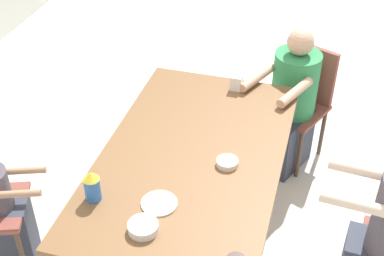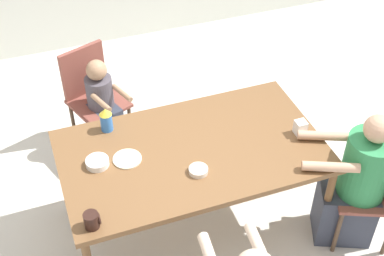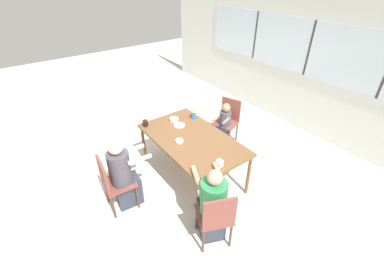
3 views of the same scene
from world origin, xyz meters
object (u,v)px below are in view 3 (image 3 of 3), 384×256
person_man_blue_shirt (124,176)px  bowl_cereal (179,141)px  chair_for_man_blue_shirt (112,181)px  chair_for_woman_green_shirt (216,216)px  person_toddler (224,126)px  coffee_mug (145,123)px  bowl_white_shallow (174,119)px  person_woman_green_shirt (212,206)px  milk_carton_small (220,163)px  chair_for_toddler (228,117)px  sippy_cup (194,114)px

person_man_blue_shirt → bowl_cereal: person_man_blue_shirt is taller
chair_for_man_blue_shirt → chair_for_woman_green_shirt: bearing=35.8°
person_toddler → coffee_mug: (-0.34, -1.42, 0.40)m
chair_for_man_blue_shirt → person_toddler: (-0.27, 2.27, -0.12)m
person_toddler → bowl_white_shallow: bearing=56.9°
coffee_mug → person_woman_green_shirt: bearing=-1.2°
chair_for_man_blue_shirt → bowl_white_shallow: (-0.48, 1.31, 0.26)m
bowl_cereal → milk_carton_small: bearing=8.4°
person_woman_green_shirt → milk_carton_small: size_ratio=11.00×
chair_for_man_blue_shirt → milk_carton_small: (0.83, 1.15, 0.29)m
chair_for_man_blue_shirt → person_man_blue_shirt: person_man_blue_shirt is taller
chair_for_woman_green_shirt → person_man_blue_shirt: bearing=138.6°
chair_for_toddler → coffee_mug: bearing=59.3°
person_toddler → chair_for_man_blue_shirt: bearing=76.4°
coffee_mug → bowl_white_shallow: size_ratio=0.69×
sippy_cup → bowl_white_shallow: (-0.13, -0.31, -0.07)m
chair_for_toddler → milk_carton_small: bearing=112.0°
sippy_cup → chair_for_woman_green_shirt: bearing=-28.4°
chair_for_woman_green_shirt → coffee_mug: chair_for_woman_green_shirt is taller
sippy_cup → bowl_cereal: size_ratio=1.46×
person_woman_green_shirt → milk_carton_small: person_woman_green_shirt is taller
person_toddler → bowl_white_shallow: 1.05m
coffee_mug → milk_carton_small: 1.47m
person_man_blue_shirt → person_toddler: 2.13m
person_toddler → person_woman_green_shirt: bearing=113.0°
milk_carton_small → bowl_cereal: 0.76m
chair_for_woman_green_shirt → person_man_blue_shirt: person_man_blue_shirt is taller
person_woman_green_shirt → milk_carton_small: 0.54m
chair_for_woman_green_shirt → bowl_cereal: (-1.18, 0.29, 0.25)m
bowl_cereal → coffee_mug: bearing=-164.5°
bowl_cereal → chair_for_toddler: bearing=106.3°
bowl_white_shallow → chair_for_toddler: bearing=81.8°
chair_for_woman_green_shirt → milk_carton_small: bearing=70.0°
chair_for_toddler → bowl_white_shallow: bearing=61.4°
sippy_cup → person_woman_green_shirt: bearing=-28.9°
bowl_white_shallow → sippy_cup: bearing=66.7°
chair_for_man_blue_shirt → person_toddler: size_ratio=1.01×
person_man_blue_shirt → sippy_cup: size_ratio=6.44×
bowl_cereal → person_woman_green_shirt: bearing=-12.4°
milk_carton_small → sippy_cup: bearing=158.4°
chair_for_man_blue_shirt → coffee_mug: chair_for_man_blue_shirt is taller
person_man_blue_shirt → bowl_cereal: size_ratio=9.39×
chair_for_toddler → person_toddler: bearing=90.0°
person_man_blue_shirt → bowl_white_shallow: person_man_blue_shirt is taller
sippy_cup → chair_for_man_blue_shirt: bearing=-77.8°
sippy_cup → milk_carton_small: sippy_cup is taller
person_woman_green_shirt → chair_for_toddler: bearing=65.2°
chair_for_man_blue_shirt → person_man_blue_shirt: bearing=90.0°
person_toddler → milk_carton_small: (1.10, -1.12, 0.40)m
chair_for_man_blue_shirt → chair_for_toddler: size_ratio=1.00×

